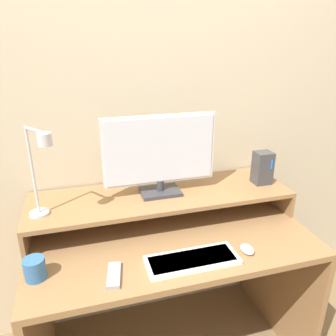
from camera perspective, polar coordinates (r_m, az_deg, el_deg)
The scene contains 10 objects.
wall_back at distance 1.76m, azimuth -3.19°, elevation 9.13°, with size 6.00×0.05×2.50m.
desk at distance 1.73m, azimuth 0.44°, elevation -17.37°, with size 1.31×0.72×0.76m.
monitor_shelf at distance 1.68m, azimuth -1.13°, elevation -5.00°, with size 1.31×0.39×0.14m.
monitor at distance 1.59m, azimuth -1.44°, elevation 2.48°, with size 0.56×0.14×0.40m.
desk_lamp at distance 1.43m, azimuth -21.36°, elevation 0.09°, with size 0.15×0.18×0.40m.
router_dock at distance 1.82m, azimuth 16.12°, elevation 0.05°, with size 0.09×0.08×0.18m.
keyboard at distance 1.42m, azimuth 4.22°, elevation -15.67°, with size 0.39×0.15×0.02m.
mouse at distance 1.51m, azimuth 13.61°, elevation -13.57°, with size 0.05×0.08×0.03m.
remote_control at distance 1.37m, azimuth -9.40°, elevation -17.92°, with size 0.08×0.15×0.02m.
mug at distance 1.42m, azimuth -22.19°, elevation -15.94°, with size 0.08×0.08×0.09m.
Camera 1 is at (-0.38, -0.93, 1.63)m, focal length 35.00 mm.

